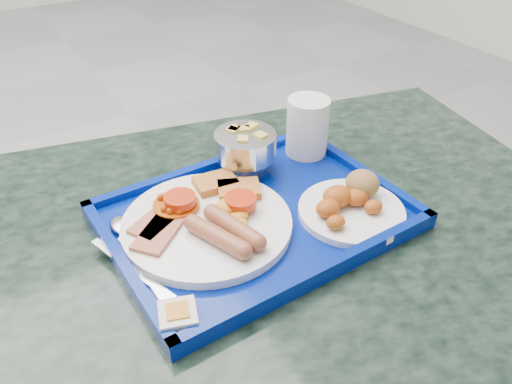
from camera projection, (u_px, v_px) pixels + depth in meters
floor at (15, 230)px, 1.81m from camera, size 6.00×6.00×0.00m
table at (242, 319)px, 0.82m from camera, size 1.23×0.94×0.69m
tray at (256, 217)px, 0.75m from camera, size 0.44×0.33×0.03m
main_plate at (209, 219)px, 0.71m from camera, size 0.24×0.24×0.04m
bread_plate at (351, 203)px, 0.74m from camera, size 0.16×0.16×0.05m
fruit_bowl at (245, 146)px, 0.82m from camera, size 0.10×0.10×0.07m
juice_cup at (308, 125)px, 0.86m from camera, size 0.07×0.07×0.10m
spoon at (127, 236)px, 0.70m from camera, size 0.03×0.19×0.01m
knife at (131, 268)px, 0.65m from camera, size 0.06×0.16×0.00m
jam_packet at (178, 315)px, 0.58m from camera, size 0.05×0.05×0.02m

